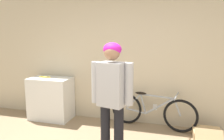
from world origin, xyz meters
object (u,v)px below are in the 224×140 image
bicycle (152,111)px  banana (45,77)px  cardboard_box (207,134)px  person (112,91)px

bicycle → banana: bearing=-169.8°
banana → cardboard_box: 3.28m
person → cardboard_box: bearing=50.2°
bicycle → cardboard_box: bicycle is taller
person → bicycle: bearing=84.2°
banana → bicycle: bearing=2.2°
cardboard_box → banana: bearing=177.7°
bicycle → banana: (-2.22, -0.09, 0.56)m
person → banana: person is taller
cardboard_box → person: bearing=-143.8°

